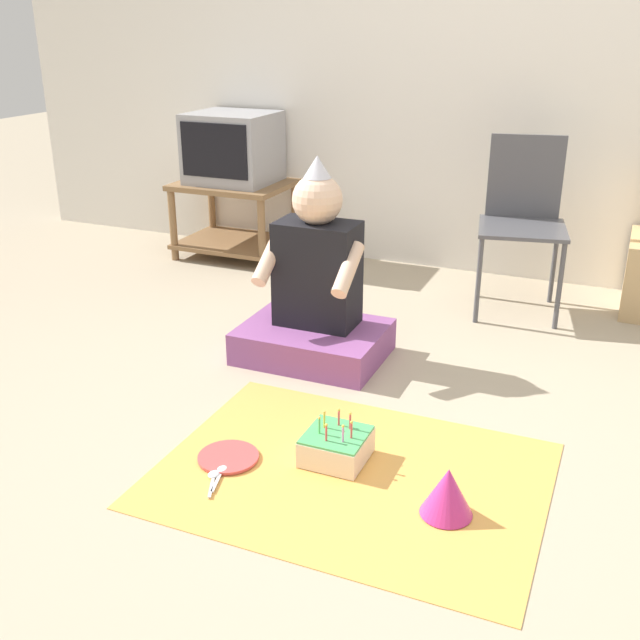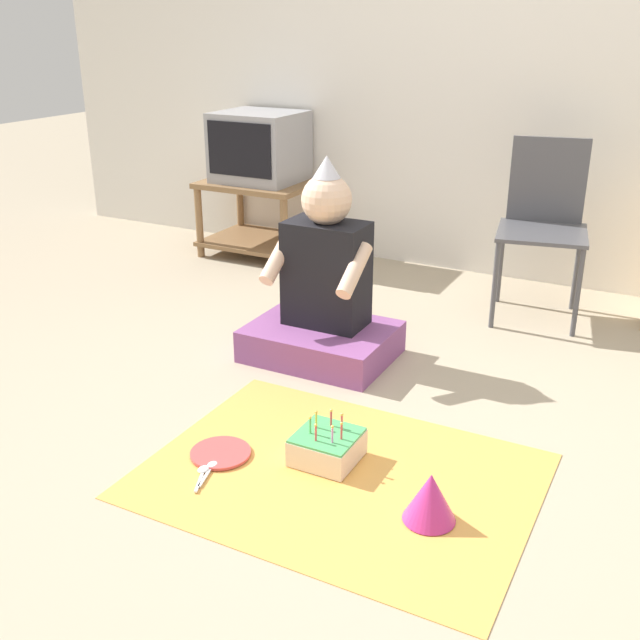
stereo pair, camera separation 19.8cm
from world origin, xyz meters
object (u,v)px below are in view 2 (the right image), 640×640
Objects in this scene: folding_chair at (544,216)px; paper_plate at (221,453)px; party_hat_blue at (430,497)px; tv at (260,147)px; person_seated at (324,297)px; birthday_cake at (327,446)px.

paper_plate is (-0.63, -1.83, -0.48)m from folding_chair.
folding_chair is 5.36× the size of party_hat_blue.
tv is 0.57× the size of folding_chair.
paper_plate is (-0.74, 0.01, -0.07)m from party_hat_blue.
folding_chair is 1.99m from paper_plate.
person_seated is at bearing 132.14° from party_hat_blue.
birthday_cake is 0.36m from paper_plate.
person_seated is 4.25× the size of birthday_cake.
person_seated is 0.93m from paper_plate.
party_hat_blue is (0.41, -0.15, 0.03)m from birthday_cake.
folding_chair is (1.73, -0.23, -0.17)m from tv.
birthday_cake is at bearing -100.07° from folding_chair.
person_seated is 5.46× the size of party_hat_blue.
folding_chair reaches higher than party_hat_blue.
folding_chair is 1.77m from birthday_cake.
person_seated reaches higher than birthday_cake.
birthday_cake is at bearing -61.95° from person_seated.
birthday_cake is at bearing -53.27° from tv.
folding_chair is at bearing 70.96° from paper_plate.
tv is 2.35× the size of paper_plate.
folding_chair is 0.98× the size of person_seated.
party_hat_blue is (0.81, -0.90, -0.19)m from person_seated.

